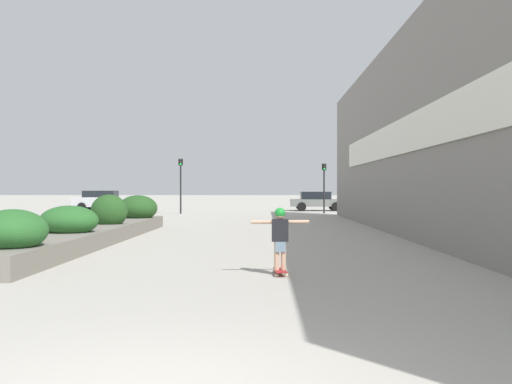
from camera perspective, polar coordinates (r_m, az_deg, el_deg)
building_wall_right at (r=19.65m, az=15.62°, el=5.94°), size 0.67×35.74×7.24m
planter_box at (r=18.75m, az=-15.70°, el=-3.32°), size 1.76×15.28×1.49m
skateboard at (r=11.26m, az=2.42°, el=-7.92°), size 0.28×0.74×0.10m
skateboarder at (r=11.18m, az=2.42°, el=-4.04°), size 1.14×0.21×1.22m
car_leftmost at (r=44.09m, az=6.11°, el=-0.87°), size 4.14×1.99×1.47m
car_center_left at (r=44.65m, az=-15.11°, el=-0.81°), size 4.29×1.92×1.55m
traffic_light_left at (r=38.82m, az=-7.55°, el=1.54°), size 0.28×0.30×3.72m
traffic_light_right at (r=39.38m, az=6.83°, el=1.26°), size 0.28×0.30×3.43m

